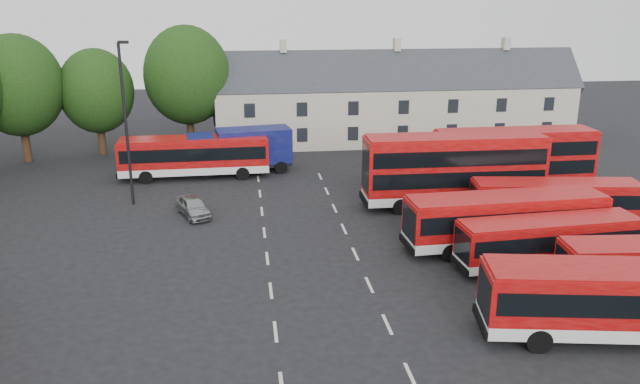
# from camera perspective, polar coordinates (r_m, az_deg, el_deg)

# --- Properties ---
(ground) EXTENTS (140.00, 140.00, 0.00)m
(ground) POSITION_cam_1_polar(r_m,az_deg,el_deg) (33.32, -4.69, -7.44)
(ground) COLOR black
(ground) RESTS_ON ground
(lane_markings) EXTENTS (5.15, 33.80, 0.01)m
(lane_markings) POSITION_cam_1_polar(r_m,az_deg,el_deg) (35.31, -0.77, -5.88)
(lane_markings) COLOR beige
(lane_markings) RESTS_ON ground
(terrace_houses) EXTENTS (35.70, 7.13, 10.06)m
(terrace_houses) POSITION_cam_1_polar(r_m,az_deg,el_deg) (62.89, 6.85, 8.13)
(terrace_houses) COLOR beige
(terrace_houses) RESTS_ON ground
(bus_row_a) EXTENTS (12.00, 4.60, 3.31)m
(bus_row_a) POSITION_cam_1_polar(r_m,az_deg,el_deg) (29.38, 26.12, -8.61)
(bus_row_a) COLOR silver
(bus_row_a) RESTS_ON ground
(bus_row_c) EXTENTS (9.99, 2.95, 2.79)m
(bus_row_c) POSITION_cam_1_polar(r_m,az_deg,el_deg) (35.38, 20.18, -4.05)
(bus_row_c) COLOR silver
(bus_row_c) RESTS_ON ground
(bus_row_d) EXTENTS (11.59, 3.19, 3.24)m
(bus_row_d) POSITION_cam_1_polar(r_m,az_deg,el_deg) (37.14, 16.59, -2.21)
(bus_row_d) COLOR silver
(bus_row_d) RESTS_ON ground
(bus_row_e) EXTENTS (10.60, 3.78, 2.93)m
(bus_row_e) POSITION_cam_1_polar(r_m,az_deg,el_deg) (41.95, 20.75, -0.64)
(bus_row_e) COLOR silver
(bus_row_e) RESTS_ON ground
(bus_dd_south) EXTENTS (12.32, 3.00, 5.04)m
(bus_dd_south) POSITION_cam_1_polar(r_m,az_deg,el_deg) (43.55, 12.14, 2.29)
(bus_dd_south) COLOR silver
(bus_dd_south) RESTS_ON ground
(bus_dd_north) EXTENTS (11.67, 2.80, 4.78)m
(bus_dd_north) POSITION_cam_1_polar(r_m,az_deg,el_deg) (47.79, 17.31, 3.05)
(bus_dd_north) COLOR silver
(bus_dd_north) RESTS_ON ground
(bus_north) EXTENTS (11.72, 2.93, 3.30)m
(bus_north) POSITION_cam_1_polar(r_m,az_deg,el_deg) (50.70, -11.41, 3.45)
(bus_north) COLOR silver
(bus_north) RESTS_ON ground
(box_truck) EXTENTS (8.66, 3.90, 3.65)m
(box_truck) POSITION_cam_1_polar(r_m,az_deg,el_deg) (51.52, -7.23, 3.97)
(box_truck) COLOR black
(box_truck) RESTS_ON ground
(silver_car) EXTENTS (2.87, 4.12, 1.30)m
(silver_car) POSITION_cam_1_polar(r_m,az_deg,el_deg) (42.20, -11.53, -1.31)
(silver_car) COLOR #989B9F
(silver_car) RESTS_ON ground
(lamppost) EXTENTS (0.78, 0.37, 11.22)m
(lamppost) POSITION_cam_1_polar(r_m,az_deg,el_deg) (44.34, -17.33, 6.30)
(lamppost) COLOR black
(lamppost) RESTS_ON ground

